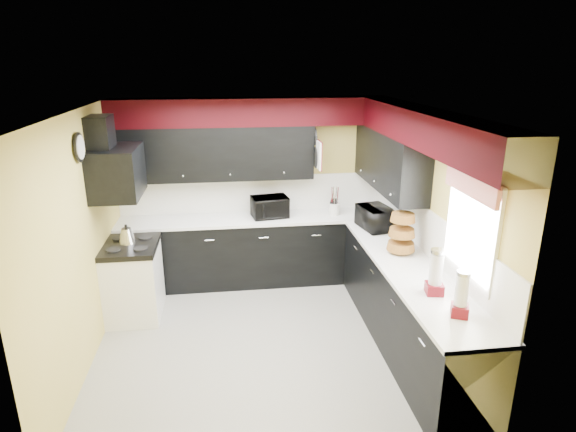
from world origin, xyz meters
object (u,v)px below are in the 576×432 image
object	(u,v)px
knife_block	(334,207)
kettle	(127,235)
microwave	(376,218)
toaster_oven	(270,207)
utensil_crock	(334,209)

from	to	relation	value
knife_block	kettle	distance (m)	2.73
microwave	knife_block	world-z (taller)	microwave
toaster_oven	utensil_crock	bearing A→B (deg)	-9.89
utensil_crock	knife_block	bearing A→B (deg)	85.45
utensil_crock	kettle	distance (m)	2.71
utensil_crock	microwave	bearing A→B (deg)	-57.92
kettle	knife_block	bearing A→B (deg)	15.18
toaster_oven	knife_block	xyz separation A→B (m)	(0.89, 0.03, -0.04)
toaster_oven	utensil_crock	world-z (taller)	toaster_oven
utensil_crock	kettle	world-z (taller)	utensil_crock
microwave	utensil_crock	world-z (taller)	microwave
knife_block	kettle	bearing A→B (deg)	-142.31
toaster_oven	kettle	size ratio (longest dim) A/B	2.41
microwave	utensil_crock	distance (m)	0.73
toaster_oven	microwave	size ratio (longest dim) A/B	0.95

